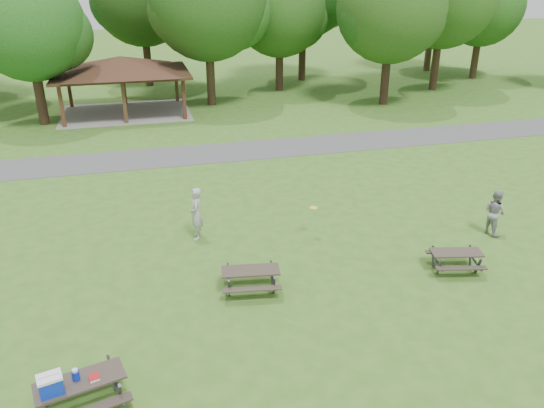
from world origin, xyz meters
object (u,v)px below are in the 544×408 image
at_px(picnic_table_near, 71,386).
at_px(picnic_table_middle, 251,275).
at_px(frisbee_catcher, 495,212).
at_px(frisbee_thrower, 196,214).

distance_m(picnic_table_near, picnic_table_middle, 6.09).
bearing_deg(frisbee_catcher, frisbee_thrower, 67.53).
xyz_separation_m(picnic_table_near, frisbee_catcher, (14.24, 5.24, 0.10)).
relative_size(picnic_table_near, frisbee_thrower, 1.14).
bearing_deg(frisbee_catcher, picnic_table_middle, 89.12).
xyz_separation_m(frisbee_thrower, frisbee_catcher, (10.58, -2.38, -0.11)).
height_order(picnic_table_middle, frisbee_thrower, frisbee_thrower).
bearing_deg(frisbee_catcher, picnic_table_near, 100.40).
height_order(picnic_table_middle, frisbee_catcher, frisbee_catcher).
bearing_deg(picnic_table_middle, frisbee_catcher, 8.91).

